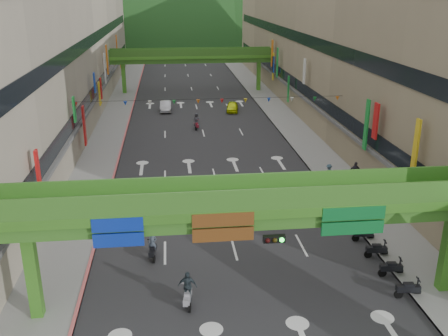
# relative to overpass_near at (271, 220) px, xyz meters

# --- Properties ---
(road_slab) EXTENTS (18.00, 140.00, 0.02)m
(road_slab) POSITION_rel_overpass_near_xyz_m (-0.93, 44.62, -5.20)
(road_slab) COLOR #28282B
(road_slab) RESTS_ON ground
(sidewalk_left) EXTENTS (4.00, 140.00, 0.15)m
(sidewalk_left) POSITION_rel_overpass_near_xyz_m (-11.93, 44.62, -5.13)
(sidewalk_left) COLOR gray
(sidewalk_left) RESTS_ON ground
(sidewalk_right) EXTENTS (4.00, 140.00, 0.15)m
(sidewalk_right) POSITION_rel_overpass_near_xyz_m (10.07, 44.62, -5.13)
(sidewalk_right) COLOR gray
(sidewalk_right) RESTS_ON ground
(curb_left) EXTENTS (0.20, 140.00, 0.18)m
(curb_left) POSITION_rel_overpass_near_xyz_m (-10.03, 44.62, -5.12)
(curb_left) COLOR #CC5959
(curb_left) RESTS_ON ground
(curb_right) EXTENTS (0.20, 140.00, 0.18)m
(curb_right) POSITION_rel_overpass_near_xyz_m (8.17, 44.62, -5.12)
(curb_right) COLOR gray
(curb_right) RESTS_ON ground
(building_row_left) EXTENTS (12.80, 95.00, 19.00)m
(building_row_left) POSITION_rel_overpass_near_xyz_m (-19.86, 44.62, 4.25)
(building_row_left) COLOR #9E937F
(building_row_left) RESTS_ON ground
(building_row_right) EXTENTS (12.80, 95.00, 19.00)m
(building_row_right) POSITION_rel_overpass_near_xyz_m (18.00, 44.62, 4.25)
(building_row_right) COLOR gray
(building_row_right) RESTS_ON ground
(overpass_near) EXTENTS (28.00, 12.27, 7.10)m
(overpass_near) POSITION_rel_overpass_near_xyz_m (0.00, 0.00, 0.00)
(overpass_near) COLOR #4C9E2D
(overpass_near) RESTS_ON ground
(overpass_far) EXTENTS (28.00, 2.20, 7.10)m
(overpass_far) POSITION_rel_overpass_near_xyz_m (-0.93, 59.62, 0.20)
(overpass_far) COLOR #4C9E2D
(overpass_far) RESTS_ON ground
(hill_left) EXTENTS (168.00, 140.00, 112.00)m
(hill_left) POSITION_rel_overpass_near_xyz_m (-15.93, 154.62, -5.21)
(hill_left) COLOR #1C4419
(hill_left) RESTS_ON ground
(hill_right) EXTENTS (208.00, 176.00, 128.00)m
(hill_right) POSITION_rel_overpass_near_xyz_m (24.07, 174.62, -5.21)
(hill_right) COLOR #1C4419
(hill_right) RESTS_ON ground
(bunting_string) EXTENTS (26.00, 0.36, 0.47)m
(bunting_string) POSITION_rel_overpass_near_xyz_m (-0.93, 24.62, 0.75)
(bunting_string) COLOR black
(bunting_string) RESTS_ON ground
(scooter_rider_near) EXTENTS (0.64, 1.60, 1.85)m
(scooter_rider_near) POSITION_rel_overpass_near_xyz_m (-6.17, 6.02, -4.36)
(scooter_rider_near) COLOR black
(scooter_rider_near) RESTS_ON ground
(scooter_rider_mid) EXTENTS (0.99, 1.58, 2.11)m
(scooter_rider_mid) POSITION_rel_overpass_near_xyz_m (2.26, 11.47, -4.11)
(scooter_rider_mid) COLOR black
(scooter_rider_mid) RESTS_ON ground
(scooter_rider_left) EXTENTS (1.07, 1.60, 2.08)m
(scooter_rider_left) POSITION_rel_overpass_near_xyz_m (-4.21, 0.75, -4.16)
(scooter_rider_left) COLOR gray
(scooter_rider_left) RESTS_ON ground
(scooter_rider_far) EXTENTS (0.89, 1.59, 2.02)m
(scooter_rider_far) POSITION_rel_overpass_near_xyz_m (-1.64, 36.42, -4.19)
(scooter_rider_far) COLOR maroon
(scooter_rider_far) RESTS_ON ground
(parked_scooter_row) EXTENTS (1.60, 9.38, 1.08)m
(parked_scooter_row) POSITION_rel_overpass_near_xyz_m (7.87, 4.62, -4.68)
(parked_scooter_row) COLOR black
(parked_scooter_row) RESTS_ON ground
(car_silver) EXTENTS (1.57, 4.33, 1.42)m
(car_silver) POSITION_rel_overpass_near_xyz_m (-5.32, 46.50, -4.50)
(car_silver) COLOR #ADAEB4
(car_silver) RESTS_ON ground
(car_yellow) EXTENTS (2.16, 4.07, 1.32)m
(car_yellow) POSITION_rel_overpass_near_xyz_m (3.86, 45.21, -4.55)
(car_yellow) COLOR #D8EA13
(car_yellow) RESTS_ON ground
(pedestrian_red) EXTENTS (0.82, 0.65, 1.64)m
(pedestrian_red) POSITION_rel_overpass_near_xyz_m (8.87, 9.39, -4.38)
(pedestrian_red) COLOR red
(pedestrian_red) RESTS_ON ground
(pedestrian_dark) EXTENTS (1.12, 0.60, 1.82)m
(pedestrian_dark) POSITION_rel_overpass_near_xyz_m (11.03, 17.10, -4.29)
(pedestrian_dark) COLOR #24212B
(pedestrian_dark) RESTS_ON ground
(pedestrian_blue) EXTENTS (0.73, 0.50, 1.50)m
(pedestrian_blue) POSITION_rel_overpass_near_xyz_m (8.87, 17.65, -4.45)
(pedestrian_blue) COLOR #334956
(pedestrian_blue) RESTS_ON ground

